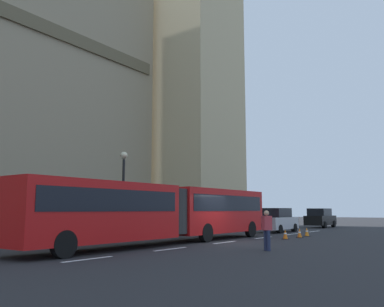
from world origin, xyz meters
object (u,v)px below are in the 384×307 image
at_px(pedestrian_near_cones, 267,229).
at_px(traffic_cone_east, 307,232).
at_px(articulated_bus, 165,209).
at_px(traffic_cone_middle, 300,233).
at_px(street_lamp, 123,188).
at_px(traffic_cone_west, 285,234).
at_px(sedan_lead, 277,220).
at_px(sedan_trailing, 320,218).

bearing_deg(pedestrian_near_cones, traffic_cone_east, 11.46).
height_order(articulated_bus, traffic_cone_middle, articulated_bus).
relative_size(articulated_bus, traffic_cone_middle, 29.75).
xyz_separation_m(articulated_bus, street_lamp, (1.44, 4.51, 1.31)).
bearing_deg(traffic_cone_middle, traffic_cone_west, 173.46).
bearing_deg(sedan_lead, pedestrian_near_cones, -157.40).
relative_size(sedan_trailing, pedestrian_near_cones, 2.60).
bearing_deg(traffic_cone_west, street_lamp, 123.13).
relative_size(street_lamp, pedestrian_near_cones, 3.12).
bearing_deg(pedestrian_near_cones, articulated_bus, 88.17).
height_order(articulated_bus, pedestrian_near_cones, articulated_bus).
bearing_deg(traffic_cone_middle, sedan_lead, 36.79).
xyz_separation_m(sedan_trailing, traffic_cone_middle, (-15.50, -3.87, -0.63)).
bearing_deg(sedan_lead, street_lamp, 159.28).
height_order(traffic_cone_east, street_lamp, street_lamp).
relative_size(traffic_cone_middle, street_lamp, 0.11).
bearing_deg(street_lamp, traffic_cone_west, -56.87).
distance_m(traffic_cone_east, pedestrian_near_cones, 10.59).
bearing_deg(street_lamp, articulated_bus, -107.69).
relative_size(sedan_lead, pedestrian_near_cones, 2.60).
relative_size(articulated_bus, traffic_cone_west, 29.75).
height_order(traffic_cone_middle, pedestrian_near_cones, pedestrian_near_cones).
bearing_deg(sedan_lead, traffic_cone_east, -132.81).
bearing_deg(sedan_trailing, traffic_cone_middle, -165.99).
height_order(sedan_lead, traffic_cone_middle, sedan_lead).
relative_size(sedan_lead, traffic_cone_middle, 7.59).
height_order(traffic_cone_middle, street_lamp, street_lamp).
relative_size(articulated_bus, pedestrian_near_cones, 10.21).
distance_m(articulated_bus, traffic_cone_east, 10.92).
bearing_deg(traffic_cone_east, sedan_trailing, 15.03).
distance_m(sedan_lead, pedestrian_near_cones, 14.84).
bearing_deg(pedestrian_near_cones, sedan_lead, 22.60).
distance_m(articulated_bus, pedestrian_near_cones, 5.83).
xyz_separation_m(traffic_cone_west, street_lamp, (-5.31, 8.13, 2.77)).
height_order(traffic_cone_west, traffic_cone_middle, same).
bearing_deg(traffic_cone_east, pedestrian_near_cones, -168.54).
bearing_deg(articulated_bus, street_lamp, 72.31).
height_order(sedan_lead, traffic_cone_west, sedan_lead).
relative_size(articulated_bus, traffic_cone_east, 29.75).
bearing_deg(sedan_trailing, traffic_cone_west, -167.99).
distance_m(articulated_bus, traffic_cone_middle, 9.42).
distance_m(traffic_cone_west, street_lamp, 10.10).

